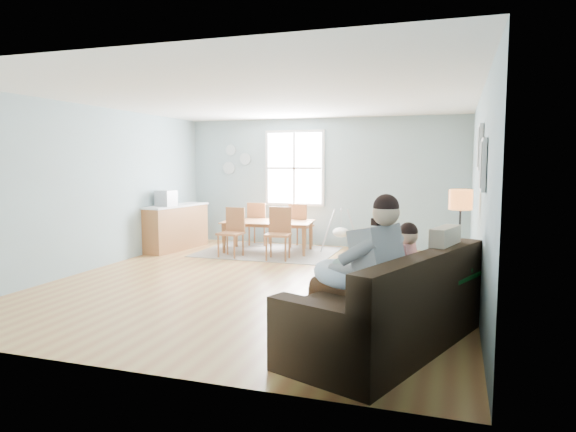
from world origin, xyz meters
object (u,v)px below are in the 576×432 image
(storage_cube, at_px, (326,334))
(counter, at_px, (176,227))
(father, at_px, (362,269))
(sofa, at_px, (393,314))
(floor_lamp, at_px, (460,209))
(chair_nw, at_px, (258,221))
(chair_ne, at_px, (300,223))
(baby_swing, at_px, (341,231))
(chair_sw, at_px, (233,229))
(monitor, at_px, (166,198))
(toddler, at_px, (397,261))
(dining_table, at_px, (268,237))
(chair_se, at_px, (279,230))

(storage_cube, xyz_separation_m, counter, (-4.35, 4.80, 0.22))
(counter, bearing_deg, father, -44.57)
(sofa, height_order, floor_lamp, floor_lamp)
(storage_cube, height_order, chair_nw, chair_nw)
(chair_ne, xyz_separation_m, baby_swing, (0.85, 0.10, -0.16))
(father, distance_m, chair_sw, 5.27)
(father, xyz_separation_m, baby_swing, (-1.42, 5.58, -0.44))
(floor_lamp, height_order, chair_nw, floor_lamp)
(storage_cube, xyz_separation_m, chair_nw, (-2.92, 5.73, 0.29))
(floor_lamp, relative_size, monitor, 3.81)
(chair_nw, bearing_deg, father, -59.80)
(toddler, height_order, chair_sw, toddler)
(dining_table, xyz_separation_m, chair_nw, (-0.47, 0.65, 0.22))
(toddler, xyz_separation_m, chair_sw, (-3.45, 3.68, -0.28))
(storage_cube, distance_m, counter, 6.49)
(chair_sw, distance_m, chair_ne, 1.59)
(chair_sw, distance_m, chair_nw, 1.30)
(storage_cube, height_order, chair_se, chair_se)
(floor_lamp, height_order, counter, floor_lamp)
(father, relative_size, floor_lamp, 1.05)
(chair_se, relative_size, monitor, 2.55)
(counter, bearing_deg, chair_se, -8.85)
(chair_nw, distance_m, baby_swing, 1.78)
(toddler, distance_m, chair_ne, 5.59)
(chair_sw, bearing_deg, chair_nw, 90.05)
(chair_sw, bearing_deg, monitor, 177.67)
(father, xyz_separation_m, storage_cube, (-0.27, -0.25, -0.57))
(floor_lamp, bearing_deg, chair_nw, 141.08)
(floor_lamp, xyz_separation_m, monitor, (-5.51, 2.03, -0.12))
(monitor, bearing_deg, chair_ne, 27.38)
(chair_se, height_order, chair_ne, chair_se)
(storage_cube, xyz_separation_m, chair_sw, (-2.92, 4.44, 0.28))
(chair_ne, height_order, monitor, monitor)
(dining_table, height_order, chair_nw, chair_nw)
(chair_nw, bearing_deg, sofa, -56.56)
(toddler, bearing_deg, counter, 140.31)
(counter, relative_size, baby_swing, 1.73)
(toddler, xyz_separation_m, floor_lamp, (0.59, 1.71, 0.38))
(toddler, distance_m, monitor, 6.18)
(chair_sw, relative_size, chair_nw, 1.00)
(father, height_order, chair_sw, father)
(monitor, bearing_deg, baby_swing, 22.48)
(floor_lamp, relative_size, storage_cube, 2.86)
(father, bearing_deg, chair_nw, 120.20)
(storage_cube, xyz_separation_m, chair_se, (-2.00, 4.44, 0.31))
(father, bearing_deg, chair_sw, 127.32)
(sofa, bearing_deg, chair_sw, 131.30)
(chair_ne, bearing_deg, father, -67.56)
(sofa, bearing_deg, toddler, 90.07)
(chair_sw, distance_m, counter, 1.48)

